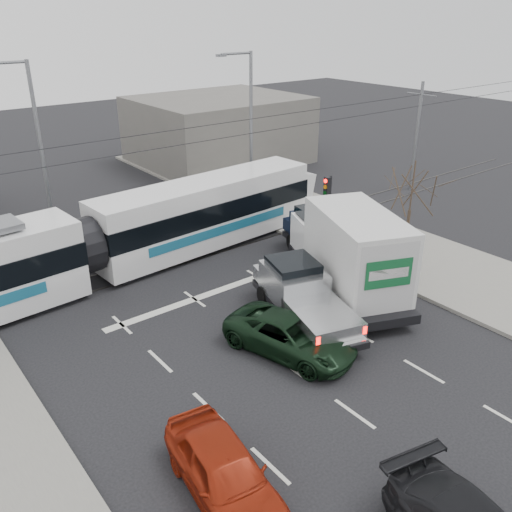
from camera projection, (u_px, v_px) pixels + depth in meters
ground at (324, 349)px, 19.40m from camera, size 120.00×120.00×0.00m
sidewalk_right at (467, 277)px, 24.42m from camera, size 6.00×60.00×0.15m
rails at (180, 257)px, 26.55m from camera, size 60.00×1.60×0.03m
building_right at (219, 130)px, 42.27m from camera, size 12.00×10.00×5.00m
bare_tree at (412, 191)px, 23.88m from camera, size 2.40×2.40×5.00m
traffic_signal at (328, 196)px, 26.54m from camera, size 0.44×0.44×3.60m
street_lamp_near at (249, 122)px, 31.39m from camera, size 2.38×0.25×9.00m
street_lamp_far at (36, 144)px, 26.37m from camera, size 2.38×0.25×9.00m
catenary at (175, 181)px, 24.94m from camera, size 60.00×0.20×7.00m
tram at (84, 247)px, 23.15m from camera, size 25.24×4.30×5.13m
silver_pickup at (301, 294)px, 20.90m from camera, size 3.64×6.31×2.17m
box_truck at (349, 253)px, 22.49m from camera, size 5.34×8.04×3.81m
navy_pickup at (326, 236)px, 26.08m from camera, size 3.04×5.83×2.34m
green_car at (290, 336)px, 18.98m from camera, size 3.40×5.22×1.34m
red_car at (224, 472)px, 13.28m from camera, size 2.41×4.65×1.51m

